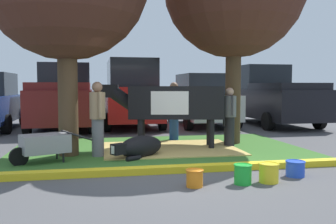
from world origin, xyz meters
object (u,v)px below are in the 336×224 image
object	(u,v)px
person_visitor_near	(174,109)
cow_holstein	(171,103)
bucket_orange	(195,178)
bucket_green	(243,174)
calf_lying	(140,147)
person_handler	(98,117)
pickup_truck_black	(270,97)
pickup_truck_maroon	(64,98)
bucket_yellow	(269,172)
person_visitor_far	(229,116)
wheelbarrow	(44,144)
suv_dark_grey	(131,93)
bucket_blue	(295,168)
sedan_silver	(201,101)

from	to	relation	value
person_visitor_near	cow_holstein	bearing A→B (deg)	-104.64
bucket_orange	bucket_green	world-z (taller)	bucket_green
calf_lying	bucket_green	bearing A→B (deg)	-61.05
bucket_orange	person_handler	bearing A→B (deg)	118.01
calf_lying	pickup_truck_black	world-z (taller)	pickup_truck_black
bucket_green	pickup_truck_maroon	distance (m)	9.29
cow_holstein	bucket_green	distance (m)	3.71
pickup_truck_black	bucket_yellow	bearing A→B (deg)	-116.53
cow_holstein	person_visitor_far	distance (m)	1.52
cow_holstein	bucket_green	bearing A→B (deg)	-83.25
wheelbarrow	pickup_truck_black	xyz separation A→B (m)	(7.90, 6.09, 0.73)
bucket_orange	suv_dark_grey	size ratio (longest dim) A/B	0.06
person_visitor_near	bucket_blue	world-z (taller)	person_visitor_near
person_visitor_far	wheelbarrow	distance (m)	4.53
calf_lying	bucket_blue	xyz separation A→B (m)	(2.43, -2.12, -0.10)
person_visitor_far	bucket_blue	xyz separation A→B (m)	(0.03, -3.13, -0.66)
calf_lying	bucket_yellow	distance (m)	3.01
bucket_yellow	pickup_truck_maroon	distance (m)	9.45
bucket_yellow	pickup_truck_black	size ratio (longest dim) A/B	0.06
pickup_truck_maroon	sedan_silver	world-z (taller)	pickup_truck_maroon
calf_lying	person_handler	distance (m)	1.13
bucket_green	pickup_truck_black	bearing A→B (deg)	61.09
person_handler	sedan_silver	bearing A→B (deg)	55.17
person_visitor_far	pickup_truck_black	distance (m)	6.07
bucket_orange	pickup_truck_black	xyz separation A→B (m)	(5.39, 8.35, 0.97)
calf_lying	person_handler	bearing A→B (deg)	162.38
bucket_orange	cow_holstein	bearing A→B (deg)	84.13
bucket_orange	pickup_truck_black	bearing A→B (deg)	57.13
sedan_silver	person_visitor_near	bearing A→B (deg)	-117.17
sedan_silver	pickup_truck_maroon	bearing A→B (deg)	178.87
calf_lying	bucket_orange	xyz separation A→B (m)	(0.56, -2.43, -0.10)
cow_holstein	bucket_green	xyz separation A→B (m)	(0.42, -3.55, -0.96)
person_handler	bucket_orange	bearing A→B (deg)	-61.99
person_visitor_far	bucket_green	world-z (taller)	person_visitor_far
person_visitor_far	suv_dark_grey	bearing A→B (deg)	110.96
pickup_truck_maroon	suv_dark_grey	xyz separation A→B (m)	(2.46, 0.09, 0.16)
person_handler	pickup_truck_black	distance (m)	8.86
bucket_orange	bucket_blue	size ratio (longest dim) A/B	0.83
person_visitor_near	bucket_green	bearing A→B (deg)	-88.97
person_handler	bucket_yellow	distance (m)	3.87
pickup_truck_maroon	suv_dark_grey	size ratio (longest dim) A/B	1.17
wheelbarrow	person_visitor_near	bearing A→B (deg)	38.77
person_visitor_far	calf_lying	bearing A→B (deg)	-157.28
wheelbarrow	pickup_truck_black	distance (m)	10.01
person_visitor_near	bucket_orange	distance (m)	4.94
bucket_yellow	bucket_green	bearing A→B (deg)	-177.67
cow_holstein	bucket_orange	size ratio (longest dim) A/B	11.04
cow_holstein	calf_lying	world-z (taller)	cow_holstein
wheelbarrow	bucket_blue	xyz separation A→B (m)	(4.38, -1.95, -0.25)
bucket_yellow	pickup_truck_black	xyz separation A→B (m)	(4.16, 8.33, 0.95)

